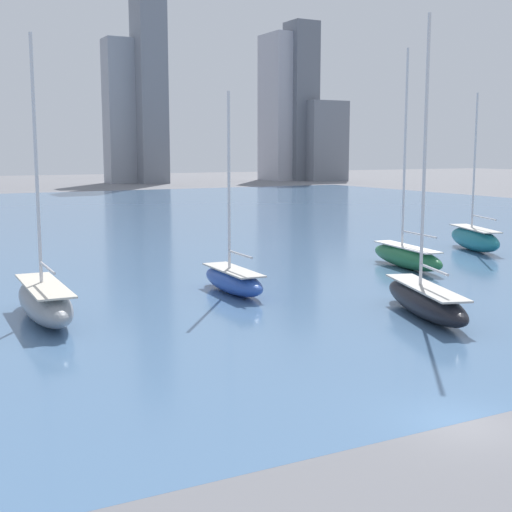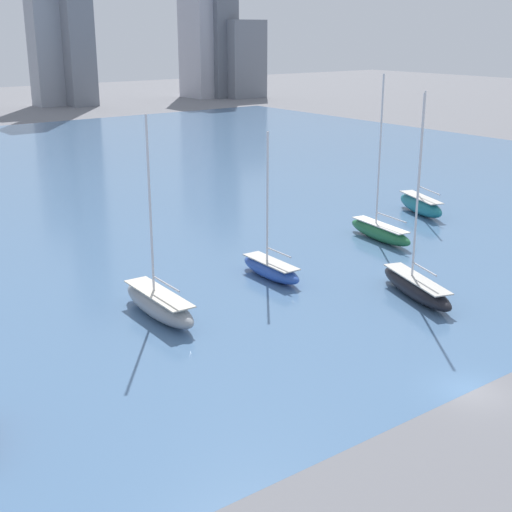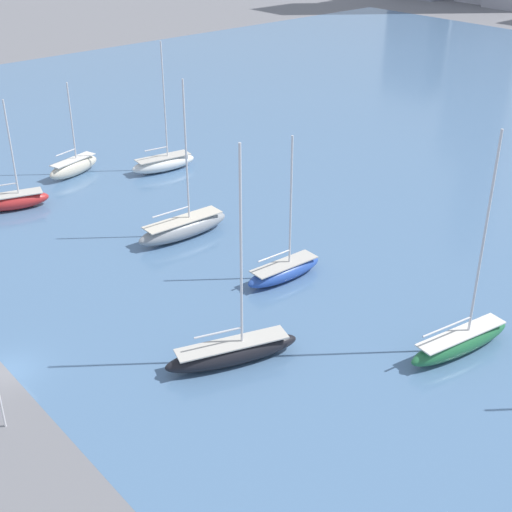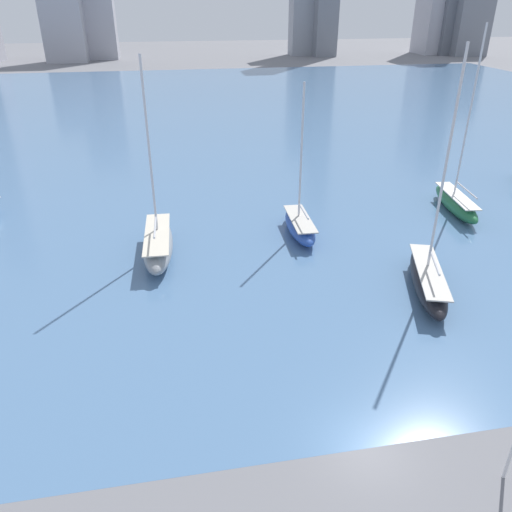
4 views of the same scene
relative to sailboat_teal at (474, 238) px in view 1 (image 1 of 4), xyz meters
The scene contains 7 objects.
ground_plane 43.34m from the sailboat_teal, 135.46° to the right, with size 500.00×500.00×0.00m, color slate.
harbor_water 50.24m from the sailboat_teal, 127.94° to the left, with size 180.00×140.00×0.00m.
sailboat_teal is the anchor object (origin of this frame).
sailboat_green 12.75m from the sailboat_teal, 158.06° to the right, with size 3.17×9.49×16.61m.
sailboat_gray 41.03m from the sailboat_teal, 167.37° to the right, with size 2.66×9.75×15.05m.
sailboat_blue 28.80m from the sailboat_teal, 165.65° to the right, with size 2.41×7.70×12.66m.
sailboat_black 28.02m from the sailboat_teal, 140.19° to the right, with size 5.05×9.94×16.16m.
Camera 1 is at (-16.69, -16.83, 9.03)m, focal length 50.00 mm.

